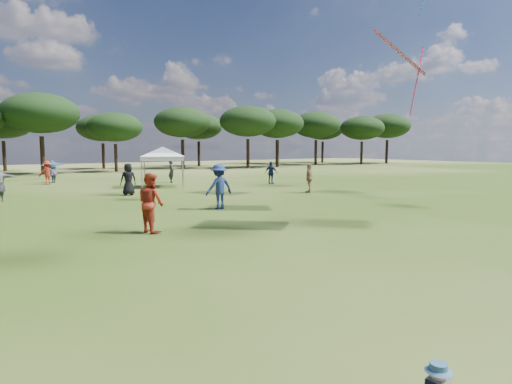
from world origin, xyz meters
TOP-DOWN VIEW (x-y plane):
  - tree_line at (2.39, 47.41)m, footprint 108.78×17.63m
  - tent_right at (7.41, 25.63)m, footprint 4.91×4.91m
  - festival_crowd at (-1.79, 22.44)m, footprint 29.31×22.55m

SIDE VIEW (x-z plane):
  - festival_crowd at x=-1.79m, z-range -0.07..1.80m
  - tent_right at x=7.41m, z-range 1.01..3.89m
  - tree_line at x=2.39m, z-range 1.54..9.31m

